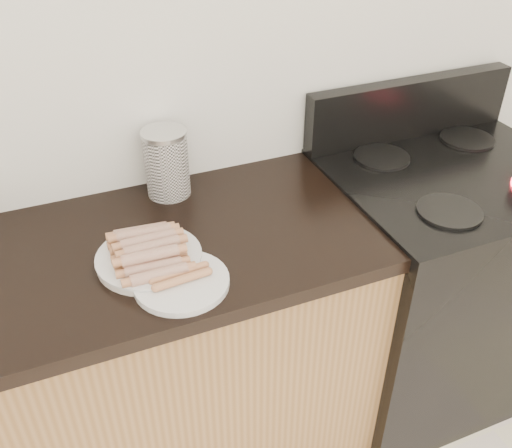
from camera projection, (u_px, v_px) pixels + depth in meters
name	position (u px, v px, depth m)	size (l,w,h in m)	color
wall_back	(175.00, 47.00, 1.54)	(4.00, 0.04, 2.60)	silver
stove	(433.00, 284.00, 2.02)	(0.76, 0.65, 0.91)	black
stove_panel	(410.00, 108.00, 1.92)	(0.76, 0.06, 0.20)	black
burner_near_left	(449.00, 211.00, 1.57)	(0.18, 0.18, 0.01)	black
burner_far_left	(382.00, 157.00, 1.83)	(0.18, 0.18, 0.01)	black
burner_far_right	(467.00, 139.00, 1.94)	(0.18, 0.18, 0.01)	black
main_plate	(149.00, 259.00, 1.41)	(0.26, 0.26, 0.02)	white
side_plate	(181.00, 282.00, 1.34)	(0.23, 0.23, 0.02)	white
hotdog_pile	(148.00, 249.00, 1.39)	(0.14, 0.22, 0.05)	maroon
plain_sausages	(181.00, 276.00, 1.33)	(0.13, 0.06, 0.02)	#D26C39
canister	(167.00, 163.00, 1.62)	(0.13, 0.13, 0.20)	white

